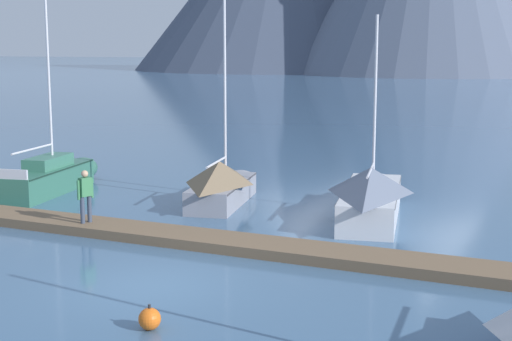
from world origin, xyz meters
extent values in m
plane|color=#426689|center=(0.00, 0.00, 0.00)|extent=(700.00, 700.00, 0.00)
cube|color=brown|center=(0.00, 4.00, 0.15)|extent=(26.11, 1.94, 0.30)
cylinder|color=#38383D|center=(0.01, 3.34, 0.12)|extent=(25.05, 0.57, 0.24)
cylinder|color=#38383D|center=(-0.01, 4.66, 0.12)|extent=(25.05, 0.57, 0.24)
cube|color=#336B56|center=(-10.34, 8.24, 0.52)|extent=(2.57, 5.63, 1.04)
ellipsoid|color=#336B56|center=(-10.98, 11.23, 0.52)|extent=(1.61, 2.14, 0.99)
cube|color=#163027|center=(-10.34, 8.24, 1.00)|extent=(2.58, 5.53, 0.06)
cylinder|color=silver|center=(-10.44, 8.70, 4.94)|extent=(0.10, 0.10, 7.80)
cylinder|color=silver|center=(-10.12, 7.23, 1.94)|extent=(0.72, 2.97, 0.08)
cube|color=#3A7560|center=(-10.36, 8.38, 1.27)|extent=(1.51, 2.61, 0.46)
cube|color=silver|center=(-9.78, 5.66, 1.22)|extent=(1.29, 0.37, 0.36)
cube|color=#93939E|center=(-3.05, 9.46, 0.42)|extent=(2.64, 5.04, 0.84)
ellipsoid|color=#93939E|center=(-3.68, 12.14, 0.42)|extent=(1.78, 2.30, 0.80)
cube|color=#424247|center=(-3.05, 9.46, 0.80)|extent=(2.66, 4.95, 0.06)
cylinder|color=silver|center=(-3.17, 9.97, 4.30)|extent=(0.10, 0.10, 6.90)
cylinder|color=silver|center=(-2.87, 8.71, 1.70)|extent=(0.67, 2.54, 0.08)
pyramid|color=#7A664C|center=(-2.96, 9.11, 1.26)|extent=(2.67, 4.16, 0.84)
cube|color=silver|center=(2.73, 9.47, 0.52)|extent=(3.13, 6.44, 1.04)
ellipsoid|color=silver|center=(1.98, 12.75, 0.52)|extent=(1.82, 1.82, 0.99)
cube|color=slate|center=(2.73, 9.47, 1.00)|extent=(3.14, 6.33, 0.06)
cylinder|color=silver|center=(2.56, 10.22, 3.98)|extent=(0.10, 0.10, 5.87)
cylinder|color=silver|center=(2.89, 8.76, 1.81)|extent=(0.74, 2.94, 0.08)
pyramid|color=slate|center=(2.83, 9.02, 1.45)|extent=(3.09, 5.29, 0.82)
cylinder|color=#384256|center=(-4.97, 3.65, 0.73)|extent=(0.14, 0.14, 0.86)
cylinder|color=#384256|center=(-4.89, 3.89, 0.73)|extent=(0.14, 0.14, 0.86)
cube|color=#387A4C|center=(-4.93, 3.77, 1.46)|extent=(0.33, 0.43, 0.60)
sphere|color=tan|center=(-4.93, 3.77, 1.88)|extent=(0.22, 0.22, 0.22)
cylinder|color=#387A4C|center=(-5.01, 3.53, 1.39)|extent=(0.09, 0.09, 0.62)
cylinder|color=#387A4C|center=(-4.85, 4.01, 1.39)|extent=(0.09, 0.09, 0.62)
sphere|color=orange|center=(1.56, -2.48, 0.24)|extent=(0.47, 0.47, 0.47)
cylinder|color=#262628|center=(1.56, -2.48, 0.51)|extent=(0.06, 0.06, 0.08)
camera|label=1|loc=(9.96, -15.03, 5.83)|focal=52.78mm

